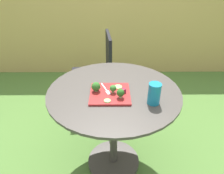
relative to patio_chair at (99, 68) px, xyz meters
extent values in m
plane|color=#4C7533|center=(0.15, -0.82, -0.53)|extent=(12.00, 12.00, 0.00)
cube|color=tan|center=(0.15, 1.00, 0.14)|extent=(8.00, 0.08, 1.33)
cylinder|color=#423D38|center=(0.15, -0.82, 0.22)|extent=(0.92, 0.92, 0.02)
cylinder|color=#423D38|center=(0.15, -0.82, -0.14)|extent=(0.06, 0.06, 0.70)
cylinder|color=#423D38|center=(0.15, -0.82, -0.51)|extent=(0.44, 0.44, 0.04)
cube|color=black|center=(-0.09, -0.01, -0.09)|extent=(0.48, 0.48, 0.03)
cube|color=black|center=(0.11, 0.01, 0.15)|extent=(0.07, 0.42, 0.45)
cylinder|color=black|center=(-0.29, 0.15, -0.31)|extent=(0.02, 0.02, 0.43)
cylinder|color=black|center=(-0.25, -0.21, -0.31)|extent=(0.02, 0.02, 0.43)
cylinder|color=black|center=(0.07, 0.19, -0.31)|extent=(0.02, 0.02, 0.43)
cylinder|color=black|center=(0.11, -0.17, -0.31)|extent=(0.02, 0.02, 0.43)
cube|color=maroon|center=(0.12, -0.88, 0.24)|extent=(0.26, 0.26, 0.01)
cylinder|color=teal|center=(0.39, -0.98, 0.30)|extent=(0.08, 0.08, 0.14)
cylinder|color=#156886|center=(0.39, -0.98, 0.28)|extent=(0.07, 0.07, 0.10)
cube|color=silver|center=(0.08, -0.81, 0.25)|extent=(0.05, 0.11, 0.00)
cube|color=silver|center=(0.11, -0.89, 0.25)|extent=(0.04, 0.05, 0.00)
cylinder|color=#99B770|center=(0.19, -0.94, 0.25)|extent=(0.02, 0.02, 0.02)
sphere|color=#285B1E|center=(0.19, -0.94, 0.28)|extent=(0.05, 0.05, 0.05)
cylinder|color=#99B770|center=(0.14, -0.88, 0.25)|extent=(0.02, 0.02, 0.02)
sphere|color=#38752D|center=(0.14, -0.88, 0.28)|extent=(0.04, 0.04, 0.04)
cylinder|color=#99B770|center=(0.03, -0.86, 0.25)|extent=(0.02, 0.02, 0.01)
sphere|color=#2D6623|center=(0.03, -0.86, 0.28)|extent=(0.06, 0.06, 0.06)
cylinder|color=#8EB766|center=(0.18, -0.81, 0.25)|extent=(0.06, 0.06, 0.01)
cylinder|color=#8EB766|center=(0.11, -0.98, 0.25)|extent=(0.04, 0.04, 0.01)
cube|color=maroon|center=(0.21, -0.88, 0.26)|extent=(0.03, 0.03, 0.03)
camera|label=1|loc=(0.13, -2.00, 0.96)|focal=32.24mm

